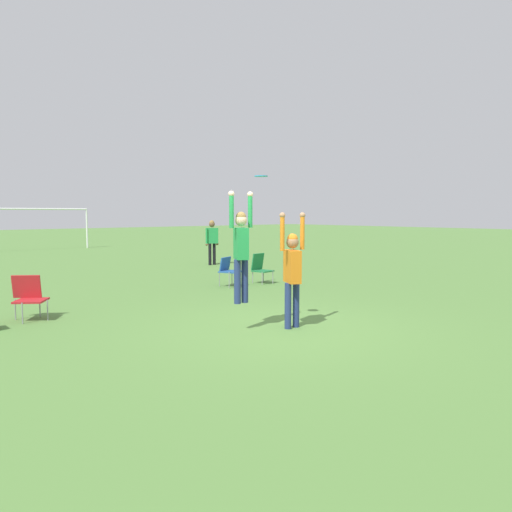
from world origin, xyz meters
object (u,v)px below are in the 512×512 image
Objects in this scene: person_jumping at (241,245)px; camping_chair_1 at (260,267)px; person_defending at (292,267)px; person_spectator_near at (212,238)px; camping_chair_0 at (228,269)px; frisbee at (261,176)px; camping_chair_2 at (29,295)px.

camping_chair_1 is at bearing -17.91° from person_jumping.
person_spectator_near is (5.36, 9.90, -0.01)m from person_defending.
person_defending is at bearing 40.73° from camping_chair_0.
person_spectator_near is at bearing -6.60° from person_jumping.
person_jumping is at bearing 35.44° from camping_chair_1.
frisbee is at bearing 38.75° from camping_chair_1.
person_jumping is 6.12m from camping_chair_1.
frisbee is at bearing -84.47° from person_jumping.
camping_chair_2 is at bearing -112.44° from person_defending.
camping_chair_2 is at bearing 128.68° from frisbee.
frisbee is 5.12m from camping_chair_2.
frisbee is 11.37m from person_spectator_near.
camping_chair_0 is at bearing -15.98° from camping_chair_1.
person_jumping is 1.03m from person_defending.
person_defending is 2.43× the size of camping_chair_2.
camping_chair_1 is (3.88, 4.44, -2.23)m from frisbee.
person_defending reaches higher than camping_chair_0.
frisbee is 0.28× the size of camping_chair_2.
camping_chair_1 is at bearing 170.95° from person_defending.
person_spectator_near is at bearing 178.17° from person_defending.
person_jumping is at bearing 30.71° from camping_chair_0.
frisbee reaches higher than camping_chair_0.
frisbee is at bearing 34.57° from camping_chair_0.
person_jumping is at bearing 162.11° from camping_chair_2.
person_jumping reaches higher than camping_chair_2.
camping_chair_0 is (2.78, 4.55, -2.22)m from frisbee.
frisbee reaches higher than camping_chair_2.
camping_chair_0 is at bearing -178.66° from person_defending.
camping_chair_0 is at bearing 58.61° from frisbee.
person_jumping reaches higher than person_defending.
person_defending is 8.74× the size of frisbee.
camping_chair_1 reaches higher than camping_chair_0.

